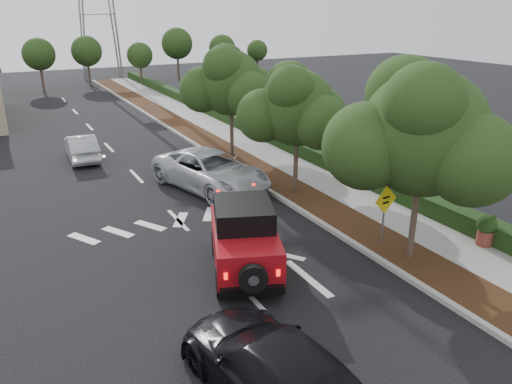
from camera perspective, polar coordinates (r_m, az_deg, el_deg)
ground at (r=14.49m, az=-0.80°, el=-11.68°), size 120.00×120.00×0.00m
curb at (r=26.23m, az=-3.79°, el=3.45°), size 0.20×70.00×0.15m
planting_strip at (r=26.64m, az=-1.82°, el=3.71°), size 1.80×70.00×0.12m
sidewalk at (r=27.49m, az=1.74°, el=4.24°), size 2.00×70.00×0.12m
hedge at (r=28.09m, az=4.25°, el=5.27°), size 0.80×70.00×0.80m
transmission_tower at (r=60.57m, az=-16.98°, el=12.22°), size 7.00×4.00×28.00m
street_tree_near at (r=17.12m, az=17.08°, el=-7.31°), size 3.80×3.80×5.92m
street_tree_mid at (r=22.10m, az=4.46°, el=-0.06°), size 3.20×3.20×5.32m
street_tree_far at (r=27.52m, az=-2.74°, el=4.12°), size 3.40×3.40×5.62m
red_jeep at (r=15.33m, az=-1.39°, el=-5.12°), size 3.10×4.41×2.16m
silver_suv_ahead at (r=22.34m, az=-5.18°, el=2.43°), size 4.31×6.58×1.68m
black_suv_oncoming at (r=10.75m, az=2.26°, el=-19.70°), size 2.85×5.59×1.55m
silver_sedan_oncoming at (r=28.26m, az=-19.30°, el=4.84°), size 1.62×4.16×1.35m
speed_hump_sign at (r=17.12m, az=14.50°, el=-1.69°), size 0.98×0.12×2.09m
terracotta_planter at (r=18.44m, az=24.84°, el=-3.64°), size 0.66×0.66×1.15m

